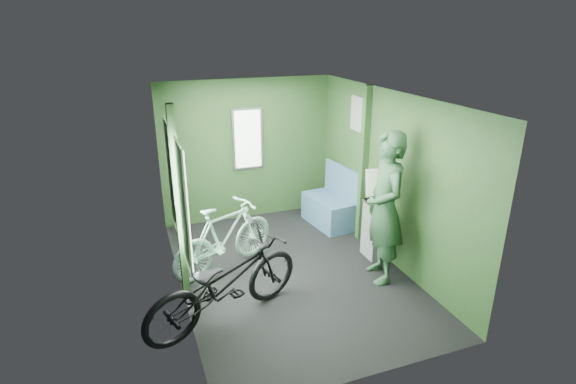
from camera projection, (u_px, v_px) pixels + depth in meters
name	position (u px, v px, depth m)	size (l,w,h in m)	color
room	(287.00, 168.00, 5.45)	(4.00, 4.02, 2.31)	black
bicycle_black	(228.00, 321.00, 4.95)	(0.67, 1.92, 1.01)	black
bicycle_mint	(226.00, 269.00, 6.01)	(0.45, 1.58, 0.95)	#83B9A1
passenger	(385.00, 208.00, 5.49)	(0.59, 0.78, 1.92)	#294B30
waste_box	(375.00, 229.00, 6.21)	(0.24, 0.34, 0.82)	slate
bench_seat	(330.00, 208.00, 7.28)	(0.63, 0.98, 0.97)	#2E4763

